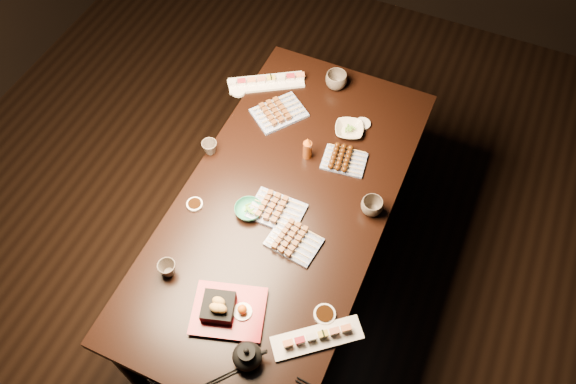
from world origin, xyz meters
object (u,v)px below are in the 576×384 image
object	(u,v)px
tempura_tray	(228,308)
teacup_far_right	(336,80)
yakitori_plate_center	(277,208)
edamame_bowl_green	(249,210)
yakitori_plate_right	(294,240)
sushi_platter_far	(266,80)
teapot	(247,355)
sushi_platter_near	(317,337)
dining_table	(284,243)
teacup_near_left	(168,269)
edamame_bowl_cream	(349,130)
yakitori_plate_left	(279,110)
condiment_bottle	(307,148)
teacup_far_left	(210,147)
teacup_mid_right	(372,206)

from	to	relation	value
tempura_tray	teacup_far_right	bearing A→B (deg)	75.57
yakitori_plate_center	edamame_bowl_green	xyz separation A→B (m)	(-0.11, -0.05, -0.01)
yakitori_plate_right	edamame_bowl_green	size ratio (longest dim) A/B	1.73
sushi_platter_far	teapot	distance (m)	1.43
yakitori_plate_center	sushi_platter_near	bearing A→B (deg)	-49.67
teacup_far_right	teapot	xyz separation A→B (m)	(0.21, -1.44, 0.01)
dining_table	teacup_far_right	world-z (taller)	teacup_far_right
sushi_platter_near	teacup_near_left	size ratio (longest dim) A/B	4.66
sushi_platter_far	edamame_bowl_cream	size ratio (longest dim) A/B	2.84
yakitori_plate_right	yakitori_plate_left	distance (m)	0.72
sushi_platter_far	yakitori_plate_right	bearing A→B (deg)	90.44
sushi_platter_near	edamame_bowl_cream	distance (m)	1.04
sushi_platter_near	edamame_bowl_green	size ratio (longest dim) A/B	2.84
tempura_tray	condiment_bottle	size ratio (longest dim) A/B	2.16
yakitori_plate_left	tempura_tray	bearing A→B (deg)	-129.93
sushi_platter_far	edamame_bowl_green	bearing A→B (deg)	77.59
teacup_far_left	condiment_bottle	bearing A→B (deg)	20.85
yakitori_plate_left	teacup_near_left	world-z (taller)	teacup_near_left
yakitori_plate_right	teacup_far_right	distance (m)	0.93
teacup_mid_right	teacup_far_left	world-z (taller)	teacup_mid_right
edamame_bowl_cream	teacup_far_left	world-z (taller)	teacup_far_left
teacup_mid_right	yakitori_plate_center	bearing A→B (deg)	-155.29
dining_table	condiment_bottle	distance (m)	0.52
edamame_bowl_green	sushi_platter_near	bearing A→B (deg)	-39.41
sushi_platter_near	dining_table	bearing A→B (deg)	87.10
teapot	tempura_tray	bearing A→B (deg)	104.03
teacup_far_left	tempura_tray	bearing A→B (deg)	-56.50
tempura_tray	yakitori_plate_center	bearing A→B (deg)	75.48
yakitori_plate_left	teacup_mid_right	size ratio (longest dim) A/B	2.52
edamame_bowl_cream	yakitori_plate_right	bearing A→B (deg)	-89.98
sushi_platter_far	yakitori_plate_center	distance (m)	0.78
dining_table	teapot	size ratio (longest dim) A/B	13.45
sushi_platter_far	teacup_mid_right	world-z (taller)	teacup_mid_right
sushi_platter_near	teacup_near_left	bearing A→B (deg)	140.27
yakitori_plate_right	edamame_bowl_cream	xyz separation A→B (m)	(-0.00, 0.66, -0.01)
sushi_platter_near	teacup_mid_right	distance (m)	0.63
teacup_far_left	teapot	bearing A→B (deg)	-53.62
dining_table	yakitori_plate_right	bearing A→B (deg)	-65.08
dining_table	tempura_tray	size ratio (longest dim) A/B	6.34
yakitori_plate_left	edamame_bowl_green	world-z (taller)	yakitori_plate_left
yakitori_plate_left	condiment_bottle	world-z (taller)	condiment_bottle
teacup_near_left	teacup_mid_right	distance (m)	0.91
dining_table	teacup_far_right	distance (m)	0.86
teacup_mid_right	condiment_bottle	size ratio (longest dim) A/B	0.74
teacup_near_left	teacup_mid_right	world-z (taller)	teacup_mid_right
yakitori_plate_center	edamame_bowl_cream	size ratio (longest dim) A/B	1.71
edamame_bowl_cream	condiment_bottle	size ratio (longest dim) A/B	1.04
edamame_bowl_cream	sushi_platter_near	bearing A→B (deg)	-76.14
sushi_platter_near	sushi_platter_far	world-z (taller)	sushi_platter_far
yakitori_plate_right	yakitori_plate_left	xyz separation A→B (m)	(-0.36, 0.63, 0.00)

